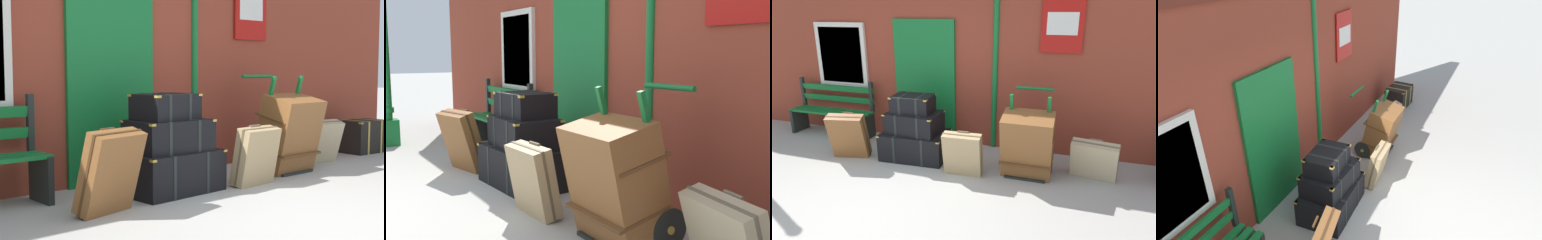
{
  "view_description": "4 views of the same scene",
  "coord_description": "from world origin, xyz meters",
  "views": [
    {
      "loc": [
        -3.79,
        -2.8,
        1.26
      ],
      "look_at": [
        0.35,
        1.83,
        0.69
      ],
      "focal_mm": 53.69,
      "sensor_mm": 36.0,
      "label": 1
    },
    {
      "loc": [
        4.29,
        -0.49,
        1.41
      ],
      "look_at": [
        0.75,
        1.76,
        0.81
      ],
      "focal_mm": 43.44,
      "sensor_mm": 36.0,
      "label": 2
    },
    {
      "loc": [
        2.15,
        -2.89,
        2.24
      ],
      "look_at": [
        0.63,
        1.77,
        0.65
      ],
      "focal_mm": 31.9,
      "sensor_mm": 36.0,
      "label": 3
    },
    {
      "loc": [
        -3.35,
        -0.19,
        3.39
      ],
      "look_at": [
        1.0,
        1.87,
        0.9
      ],
      "focal_mm": 30.55,
      "sensor_mm": 36.0,
      "label": 4
    }
  ],
  "objects": [
    {
      "name": "steamer_trunk_base",
      "position": [
        -0.13,
        1.63,
        0.21
      ],
      "size": [
        1.04,
        0.7,
        0.43
      ],
      "color": "black",
      "rests_on": "ground"
    },
    {
      "name": "steamer_trunk_top",
      "position": [
        -0.16,
        1.66,
        0.87
      ],
      "size": [
        0.64,
        0.49,
        0.27
      ],
      "color": "black",
      "rests_on": "steamer_trunk_middle"
    },
    {
      "name": "large_brown_trunk",
      "position": [
        1.63,
        1.52,
        0.48
      ],
      "size": [
        0.7,
        0.62,
        0.96
      ],
      "color": "brown",
      "rests_on": "ground"
    },
    {
      "name": "suitcase_brown",
      "position": [
        -1.09,
        1.27,
        0.37
      ],
      "size": [
        0.63,
        0.49,
        0.75
      ],
      "color": "brown",
      "rests_on": "ground"
    },
    {
      "name": "porters_trolley",
      "position": [
        1.63,
        1.7,
        0.27
      ],
      "size": [
        0.71,
        0.69,
        1.18
      ],
      "color": "black",
      "rests_on": "ground"
    },
    {
      "name": "suitcase_umber",
      "position": [
        0.77,
        1.28,
        0.32
      ],
      "size": [
        0.55,
        0.31,
        0.65
      ],
      "color": "tan",
      "rests_on": "ground"
    },
    {
      "name": "steamer_trunk_middle",
      "position": [
        -0.14,
        1.64,
        0.58
      ],
      "size": [
        0.83,
        0.58,
        0.33
      ],
      "color": "black",
      "rests_on": "steamer_trunk_base"
    },
    {
      "name": "platform_bench",
      "position": [
        -2.07,
        2.16,
        0.44
      ],
      "size": [
        1.6,
        0.43,
        1.01
      ],
      "color": "#146B2D",
      "rests_on": "ground"
    },
    {
      "name": "brick_facade",
      "position": [
        -0.02,
        2.6,
        1.6
      ],
      "size": [
        10.4,
        0.35,
        3.2
      ],
      "color": "brown",
      "rests_on": "ground"
    }
  ]
}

